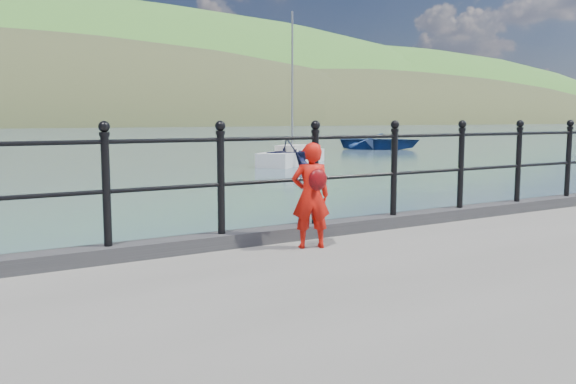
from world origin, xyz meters
TOP-DOWN VIEW (x-y plane):
  - ground at (0.00, 0.00)m, footprint 600.00×600.00m
  - kerb at (0.00, -0.15)m, footprint 60.00×0.30m
  - railing at (0.00, -0.15)m, footprint 18.11×0.11m
  - far_shore at (38.34, 239.41)m, footprint 830.00×200.00m
  - child at (0.20, -0.66)m, footprint 0.48×0.40m
  - launch_blue at (27.31, 30.18)m, footprint 7.16×7.29m
  - launch_navy at (12.53, 19.58)m, footprint 2.93×2.58m
  - sailboat_near at (13.34, 20.64)m, footprint 5.52×4.64m

SIDE VIEW (x-z plane):
  - far_shore at x=38.34m, z-range -100.57..55.43m
  - ground at x=0.00m, z-range 0.00..0.00m
  - sailboat_near at x=13.34m, z-range -3.61..4.29m
  - launch_blue at x=27.31m, z-range 0.00..1.24m
  - launch_navy at x=12.53m, z-range 0.00..1.45m
  - kerb at x=0.00m, z-range 1.00..1.15m
  - child at x=0.20m, z-range 1.01..2.13m
  - railing at x=0.00m, z-range 1.23..2.42m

